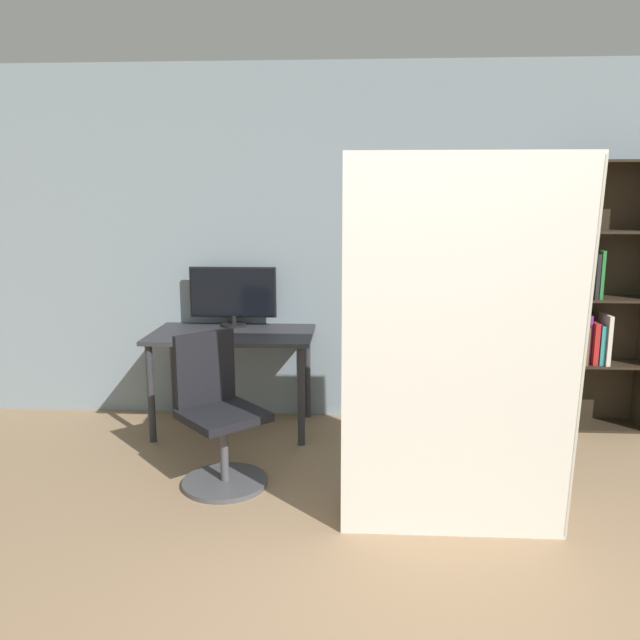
{
  "coord_description": "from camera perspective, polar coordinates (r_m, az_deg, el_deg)",
  "views": [
    {
      "loc": [
        -0.18,
        -1.68,
        1.71
      ],
      "look_at": [
        -0.36,
        1.71,
        1.05
      ],
      "focal_mm": 35.0,
      "sensor_mm": 36.0,
      "label": 1
    }
  ],
  "objects": [
    {
      "name": "wall_back",
      "position": [
        4.83,
        5.3,
        6.71
      ],
      "size": [
        8.0,
        0.06,
        2.7
      ],
      "color": "gray",
      "rests_on": "ground"
    },
    {
      "name": "desk",
      "position": [
        4.65,
        -8.02,
        -2.32
      ],
      "size": [
        1.19,
        0.7,
        0.74
      ],
      "color": "#2D2D33",
      "rests_on": "ground"
    },
    {
      "name": "monitor",
      "position": [
        4.81,
        -7.96,
        2.33
      ],
      "size": [
        0.66,
        0.19,
        0.46
      ],
      "color": "black",
      "rests_on": "desk"
    },
    {
      "name": "office_chair",
      "position": [
        3.87,
        -9.24,
        -9.42
      ],
      "size": [
        0.62,
        0.62,
        0.92
      ],
      "color": "#4C4C51",
      "rests_on": "ground"
    },
    {
      "name": "bookshelf",
      "position": [
        5.04,
        23.52,
        1.3
      ],
      "size": [
        0.68,
        0.32,
        1.98
      ],
      "color": "#2D2319",
      "rests_on": "ground"
    },
    {
      "name": "mattress_near",
      "position": [
        3.16,
        12.66,
        -2.85
      ],
      "size": [
        1.15,
        0.35,
        1.94
      ],
      "color": "silver",
      "rests_on": "ground"
    },
    {
      "name": "mattress_far",
      "position": [
        3.42,
        11.93,
        -1.81
      ],
      "size": [
        1.15,
        0.28,
        1.93
      ],
      "color": "silver",
      "rests_on": "ground"
    }
  ]
}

